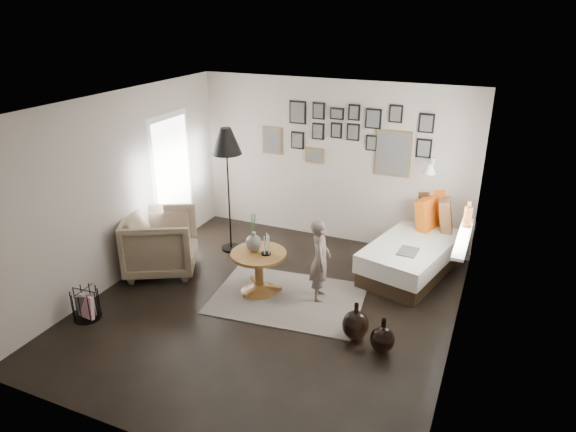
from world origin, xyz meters
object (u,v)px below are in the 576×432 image
at_px(armchair, 161,242).
at_px(demijohn_small, 382,339).
at_px(magazine_basket, 86,304).
at_px(child, 320,260).
at_px(floor_lamp, 226,146).
at_px(demijohn_large, 355,325).
at_px(vase, 254,240).
at_px(pedestal_table, 259,274).
at_px(daybed, 419,245).

relative_size(armchair, demijohn_small, 2.30).
distance_m(magazine_basket, child, 2.98).
height_order(magazine_basket, child, child).
xyz_separation_m(floor_lamp, child, (1.81, -0.83, -1.13)).
distance_m(armchair, demijohn_large, 3.11).
xyz_separation_m(vase, floor_lamp, (-0.92, 0.97, 0.95)).
xyz_separation_m(pedestal_table, armchair, (-1.56, -0.02, 0.18)).
distance_m(armchair, magazine_basket, 1.44).
relative_size(daybed, floor_lamp, 1.19).
xyz_separation_m(armchair, child, (2.37, 0.19, 0.11)).
xyz_separation_m(vase, magazine_basket, (-1.60, -1.46, -0.55)).
bearing_deg(demijohn_large, armchair, 170.94).
height_order(daybed, child, child).
xyz_separation_m(vase, demijohn_small, (1.93, -0.65, -0.59)).
bearing_deg(vase, daybed, 40.21).
distance_m(vase, daybed, 2.54).
height_order(vase, magazine_basket, vase).
distance_m(daybed, demijohn_large, 2.18).
height_order(armchair, floor_lamp, floor_lamp).
bearing_deg(magazine_basket, daybed, 41.17).
distance_m(vase, floor_lamp, 1.64).
relative_size(daybed, demijohn_large, 4.99).
bearing_deg(demijohn_large, vase, 161.44).
height_order(armchair, demijohn_large, armchair).
distance_m(vase, armchair, 1.51).
bearing_deg(floor_lamp, armchair, -119.03).
height_order(daybed, demijohn_large, daybed).
bearing_deg(child, floor_lamp, 48.04).
relative_size(demijohn_large, child, 0.42).
distance_m(pedestal_table, magazine_basket, 2.21).
distance_m(pedestal_table, demijohn_large, 1.59).
bearing_deg(floor_lamp, demijohn_small, -29.65).
xyz_separation_m(pedestal_table, child, (0.81, 0.16, 0.29)).
bearing_deg(daybed, demijohn_small, -75.84).
bearing_deg(child, daybed, -52.22).
bearing_deg(vase, floor_lamp, 133.40).
xyz_separation_m(daybed, demijohn_large, (-0.34, -2.15, -0.15)).
relative_size(demijohn_small, child, 0.38).
bearing_deg(demijohn_large, daybed, 81.14).
height_order(vase, armchair, vase).
xyz_separation_m(daybed, demijohn_small, (0.01, -2.27, -0.17)).
height_order(vase, child, child).
bearing_deg(armchair, demijohn_small, -127.97).
xyz_separation_m(pedestal_table, demijohn_large, (1.50, -0.51, -0.09)).
relative_size(vase, daybed, 0.23).
bearing_deg(daybed, magazine_basket, -125.04).
distance_m(daybed, armchair, 3.79).
xyz_separation_m(vase, armchair, (-1.48, -0.04, -0.30)).
bearing_deg(demijohn_small, armchair, 169.89).
xyz_separation_m(demijohn_small, child, (-1.04, 0.80, 0.40)).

